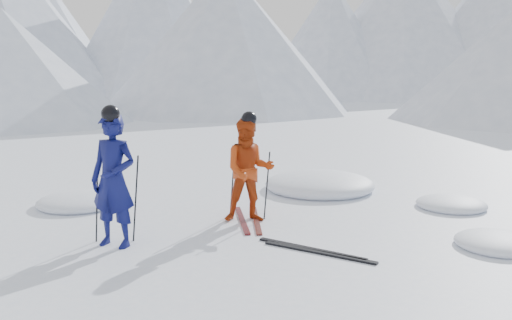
{
  "coord_description": "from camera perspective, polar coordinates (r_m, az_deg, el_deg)",
  "views": [
    {
      "loc": [
        -1.27,
        -8.14,
        2.52
      ],
      "look_at": [
        -1.48,
        0.5,
        1.1
      ],
      "focal_mm": 38.0,
      "sensor_mm": 36.0,
      "label": 1
    }
  ],
  "objects": [
    {
      "name": "ground",
      "position": [
        8.62,
        9.88,
        -7.82
      ],
      "size": [
        160.0,
        160.0,
        0.0
      ],
      "primitive_type": "plane",
      "color": "white",
      "rests_on": "ground"
    },
    {
      "name": "mountain_range",
      "position": [
        44.21,
        10.8,
        14.62
      ],
      "size": [
        106.15,
        62.94,
        15.53
      ],
      "color": "#B2BCD1",
      "rests_on": "ground"
    },
    {
      "name": "skier_blue",
      "position": [
        8.03,
        -14.78,
        -2.09
      ],
      "size": [
        0.82,
        0.67,
        1.95
      ],
      "primitive_type": "imported",
      "rotation": [
        0.0,
        0.0,
        -0.34
      ],
      "color": "#0C104D",
      "rests_on": "ground"
    },
    {
      "name": "skier_red",
      "position": [
        9.09,
        -0.73,
        -1.08
      ],
      "size": [
        0.93,
        0.76,
        1.76
      ],
      "primitive_type": "imported",
      "rotation": [
        0.0,
        0.0,
        0.12
      ],
      "color": "#B1370E",
      "rests_on": "ground"
    },
    {
      "name": "pole_blue_left",
      "position": [
        8.33,
        -16.4,
        -4.05
      ],
      "size": [
        0.13,
        0.09,
        1.3
      ],
      "primitive_type": "cylinder",
      "rotation": [
        0.05,
        0.08,
        0.0
      ],
      "color": "black",
      "rests_on": "ground"
    },
    {
      "name": "pole_blue_right",
      "position": [
        8.27,
        -12.55,
        -3.98
      ],
      "size": [
        0.13,
        0.08,
        1.3
      ],
      "primitive_type": "cylinder",
      "rotation": [
        -0.04,
        0.08,
        0.0
      ],
      "color": "black",
      "rests_on": "ground"
    },
    {
      "name": "pole_red_left",
      "position": [
        9.4,
        -2.5,
        -2.55
      ],
      "size": [
        0.12,
        0.09,
        1.17
      ],
      "primitive_type": "cylinder",
      "rotation": [
        0.06,
        0.08,
        0.0
      ],
      "color": "black",
      "rests_on": "ground"
    },
    {
      "name": "pole_red_right",
      "position": [
        9.29,
        1.16,
        -2.7
      ],
      "size": [
        0.12,
        0.08,
        1.17
      ],
      "primitive_type": "cylinder",
      "rotation": [
        -0.05,
        0.08,
        0.0
      ],
      "color": "black",
      "rests_on": "ground"
    },
    {
      "name": "ski_worn_left",
      "position": [
        9.29,
        -1.46,
        -6.32
      ],
      "size": [
        0.35,
        1.69,
        0.03
      ],
      "primitive_type": "cube",
      "rotation": [
        0.0,
        0.0,
        0.15
      ],
      "color": "black",
      "rests_on": "ground"
    },
    {
      "name": "ski_worn_right",
      "position": [
        9.28,
        0.03,
        -6.34
      ],
      "size": [
        0.23,
        1.7,
        0.03
      ],
      "primitive_type": "cube",
      "rotation": [
        0.0,
        0.0,
        0.08
      ],
      "color": "black",
      "rests_on": "ground"
    },
    {
      "name": "ski_loose_a",
      "position": [
        7.86,
        5.8,
        -9.3
      ],
      "size": [
        1.48,
        0.99,
        0.03
      ],
      "primitive_type": "cube",
      "rotation": [
        0.0,
        0.0,
        1.01
      ],
      "color": "black",
      "rests_on": "ground"
    },
    {
      "name": "ski_loose_b",
      "position": [
        7.73,
        6.63,
        -9.64
      ],
      "size": [
        1.51,
        0.94,
        0.03
      ],
      "primitive_type": "cube",
      "rotation": [
        0.0,
        0.0,
        1.04
      ],
      "color": "black",
      "rests_on": "ground"
    },
    {
      "name": "snow_lumps",
      "position": [
        10.98,
        4.8,
        -3.97
      ],
      "size": [
        8.45,
        5.58,
        0.52
      ],
      "color": "white",
      "rests_on": "ground"
    }
  ]
}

